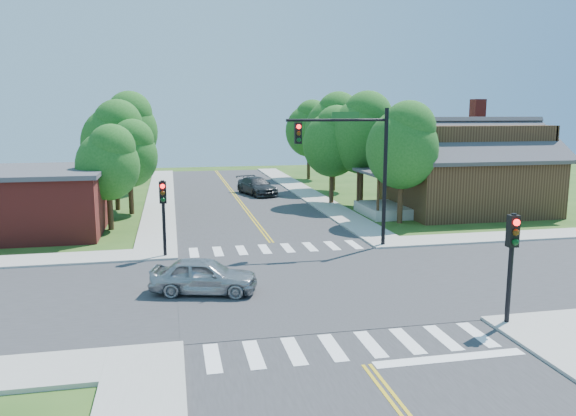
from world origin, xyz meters
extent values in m
plane|color=#264916|center=(0.00, 0.00, 0.00)|extent=(100.00, 100.00, 0.00)
cube|color=#2D2D30|center=(0.00, 0.00, 0.02)|extent=(10.00, 90.00, 0.04)
cube|color=#2D2D30|center=(0.00, 0.00, 0.03)|extent=(90.00, 10.00, 0.04)
cube|color=#2D2D30|center=(0.00, 0.00, 0.00)|extent=(10.20, 10.20, 0.06)
cube|color=#9E9B93|center=(6.10, 25.00, 0.07)|extent=(2.20, 40.00, 0.14)
cube|color=#9E9B93|center=(-6.10, 25.00, 0.07)|extent=(2.20, 40.00, 0.14)
cube|color=white|center=(-4.20, 6.20, 0.05)|extent=(0.45, 2.00, 0.01)
cube|color=white|center=(-3.00, 6.20, 0.05)|extent=(0.45, 2.00, 0.01)
cube|color=white|center=(-1.80, 6.20, 0.05)|extent=(0.45, 2.00, 0.01)
cube|color=white|center=(-0.60, 6.20, 0.05)|extent=(0.45, 2.00, 0.01)
cube|color=white|center=(0.60, 6.20, 0.05)|extent=(0.45, 2.00, 0.01)
cube|color=white|center=(1.80, 6.20, 0.05)|extent=(0.45, 2.00, 0.01)
cube|color=white|center=(3.00, 6.20, 0.05)|extent=(0.45, 2.00, 0.01)
cube|color=white|center=(4.20, 6.20, 0.05)|extent=(0.45, 2.00, 0.01)
cube|color=white|center=(-4.20, -6.20, 0.05)|extent=(0.45, 2.00, 0.01)
cube|color=white|center=(-3.00, -6.20, 0.05)|extent=(0.45, 2.00, 0.01)
cube|color=white|center=(-1.80, -6.20, 0.05)|extent=(0.45, 2.00, 0.01)
cube|color=white|center=(-0.60, -6.20, 0.05)|extent=(0.45, 2.00, 0.01)
cube|color=white|center=(0.60, -6.20, 0.05)|extent=(0.45, 2.00, 0.01)
cube|color=white|center=(1.80, -6.20, 0.05)|extent=(0.45, 2.00, 0.01)
cube|color=white|center=(3.00, -6.20, 0.05)|extent=(0.45, 2.00, 0.01)
cube|color=white|center=(4.20, -6.20, 0.05)|extent=(0.45, 2.00, 0.01)
cube|color=gold|center=(-0.10, 26.25, 0.05)|extent=(0.10, 37.50, 0.01)
cube|color=gold|center=(0.10, 26.25, 0.05)|extent=(0.10, 37.50, 0.01)
cube|color=white|center=(2.50, -7.60, 0.00)|extent=(4.60, 0.45, 0.09)
cylinder|color=black|center=(5.60, 5.60, 3.60)|extent=(0.20, 0.20, 7.20)
cylinder|color=black|center=(3.00, 5.60, 6.60)|extent=(5.20, 0.14, 0.14)
cube|color=#19591E|center=(3.40, 5.55, 6.85)|extent=(1.40, 0.04, 0.30)
cube|color=black|center=(1.00, 5.60, 5.98)|extent=(0.34, 0.28, 1.05)
sphere|color=#FF0C0C|center=(1.00, 5.43, 6.29)|extent=(0.22, 0.22, 0.22)
sphere|color=#3F2605|center=(1.00, 5.43, 5.97)|extent=(0.22, 0.22, 0.22)
sphere|color=#05330F|center=(1.00, 5.43, 5.65)|extent=(0.22, 0.22, 0.22)
cylinder|color=black|center=(5.60, -5.60, 1.90)|extent=(0.16, 0.16, 3.80)
cube|color=black|center=(5.60, -5.60, 3.23)|extent=(0.34, 0.28, 1.05)
sphere|color=#FF0C0C|center=(5.60, -5.77, 3.54)|extent=(0.22, 0.22, 0.22)
sphere|color=#3F2605|center=(5.60, -5.77, 3.22)|extent=(0.22, 0.22, 0.22)
sphere|color=#05330F|center=(5.60, -5.77, 2.90)|extent=(0.22, 0.22, 0.22)
cylinder|color=black|center=(-5.60, 5.60, 1.90)|extent=(0.16, 0.16, 3.80)
cube|color=black|center=(-5.60, 5.60, 3.23)|extent=(0.34, 0.28, 1.05)
sphere|color=#FF0C0C|center=(-5.60, 5.43, 3.54)|extent=(0.22, 0.22, 0.22)
sphere|color=#3F2605|center=(-5.60, 5.43, 3.22)|extent=(0.22, 0.22, 0.22)
sphere|color=#05330F|center=(-5.60, 5.43, 2.90)|extent=(0.22, 0.22, 0.22)
cube|color=#321E11|center=(15.20, 14.20, 2.00)|extent=(10.00, 8.00, 4.00)
cube|color=#9E9B93|center=(8.90, 14.20, 0.35)|extent=(2.60, 4.50, 0.70)
cylinder|color=#321E11|center=(7.80, 12.20, 1.60)|extent=(0.18, 0.18, 2.50)
cylinder|color=#321E11|center=(7.80, 16.20, 1.60)|extent=(0.18, 0.18, 2.50)
cube|color=#38383D|center=(8.90, 14.20, 2.95)|extent=(2.80, 4.80, 0.18)
cube|color=maroon|center=(17.70, 17.70, 3.55)|extent=(0.90, 0.90, 7.11)
cube|color=maroon|center=(-14.20, 13.20, 1.75)|extent=(10.00, 8.00, 3.50)
cube|color=#38383D|center=(-14.20, 13.20, 3.60)|extent=(10.40, 8.40, 0.25)
cylinder|color=#382314|center=(8.96, 11.33, 1.44)|extent=(0.34, 0.34, 2.87)
ellipsoid|color=#194F17|center=(8.96, 11.33, 4.68)|extent=(4.53, 4.31, 4.99)
sphere|color=#194F17|center=(9.26, 11.13, 6.04)|extent=(3.32, 3.32, 3.32)
cylinder|color=#382314|center=(8.67, 18.00, 1.58)|extent=(0.34, 0.34, 3.17)
ellipsoid|color=#194F17|center=(8.67, 18.00, 5.17)|extent=(5.00, 4.75, 5.50)
sphere|color=#194F17|center=(8.97, 17.80, 6.67)|extent=(3.67, 3.67, 3.67)
cylinder|color=#382314|center=(8.97, 26.29, 1.62)|extent=(0.34, 0.34, 3.24)
ellipsoid|color=#194F17|center=(8.97, 26.29, 5.29)|extent=(5.12, 4.87, 5.64)
sphere|color=#194F17|center=(9.27, 26.09, 6.83)|extent=(3.76, 3.76, 3.76)
cylinder|color=#382314|center=(8.85, 35.04, 1.52)|extent=(0.34, 0.34, 3.05)
ellipsoid|color=#194F17|center=(8.85, 35.04, 4.97)|extent=(4.81, 4.57, 5.29)
sphere|color=#194F17|center=(9.15, 34.84, 6.41)|extent=(3.53, 3.53, 3.53)
cylinder|color=#382314|center=(-8.83, 13.04, 1.18)|extent=(0.34, 0.34, 2.35)
ellipsoid|color=#194F17|center=(-8.83, 13.04, 3.84)|extent=(3.72, 3.53, 4.09)
sphere|color=#194F17|center=(-8.53, 12.84, 4.96)|extent=(2.73, 2.73, 2.73)
cylinder|color=#382314|center=(-9.02, 19.99, 1.46)|extent=(0.34, 0.34, 2.93)
ellipsoid|color=#194F17|center=(-9.02, 19.99, 4.78)|extent=(4.62, 4.39, 5.09)
sphere|color=#194F17|center=(-8.72, 19.79, 6.16)|extent=(3.39, 3.39, 3.39)
cylinder|color=#382314|center=(-8.72, 28.13, 1.62)|extent=(0.34, 0.34, 3.24)
ellipsoid|color=#194F17|center=(-8.72, 28.13, 5.29)|extent=(5.12, 4.86, 5.63)
sphere|color=#194F17|center=(-8.42, 27.93, 6.82)|extent=(3.75, 3.75, 3.75)
cylinder|color=#382314|center=(-8.62, 37.19, 1.25)|extent=(0.34, 0.34, 2.50)
ellipsoid|color=#194F17|center=(-8.62, 37.19, 4.08)|extent=(3.95, 3.75, 4.35)
sphere|color=#194F17|center=(-8.32, 36.99, 5.27)|extent=(2.90, 2.90, 2.90)
cylinder|color=#382314|center=(6.70, 19.11, 1.39)|extent=(0.34, 0.34, 2.78)
ellipsoid|color=#194F17|center=(6.70, 19.11, 4.54)|extent=(4.39, 4.17, 4.83)
sphere|color=#194F17|center=(7.00, 18.91, 5.86)|extent=(3.22, 3.22, 3.22)
cylinder|color=#382314|center=(-7.94, 18.14, 1.22)|extent=(0.34, 0.34, 2.43)
ellipsoid|color=#194F17|center=(-7.94, 18.14, 3.97)|extent=(3.84, 3.65, 4.22)
sphere|color=#194F17|center=(-7.64, 17.94, 5.12)|extent=(2.81, 2.81, 2.81)
imported|color=#A0A3A7|center=(-4.07, -0.24, 0.70)|extent=(3.69, 4.95, 1.41)
imported|color=#2B2E30|center=(1.87, 24.97, 0.73)|extent=(4.75, 6.11, 1.45)
camera|label=1|loc=(-5.18, -21.48, 7.09)|focal=35.00mm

